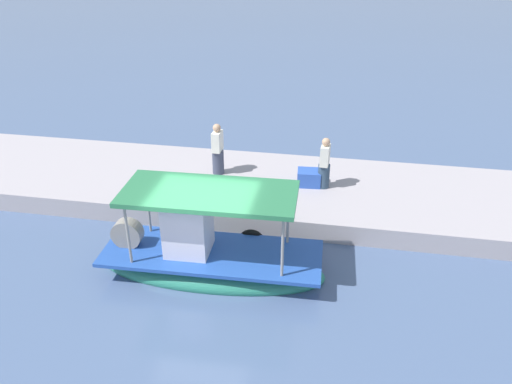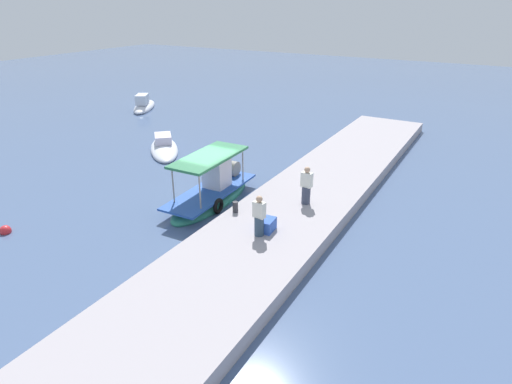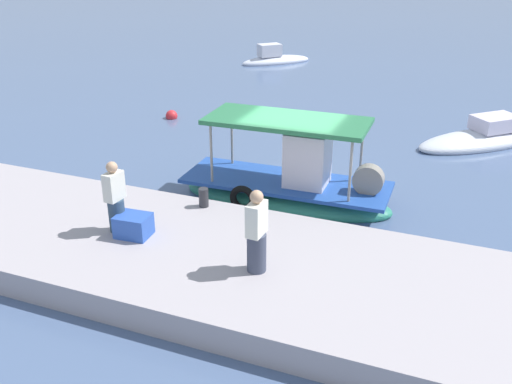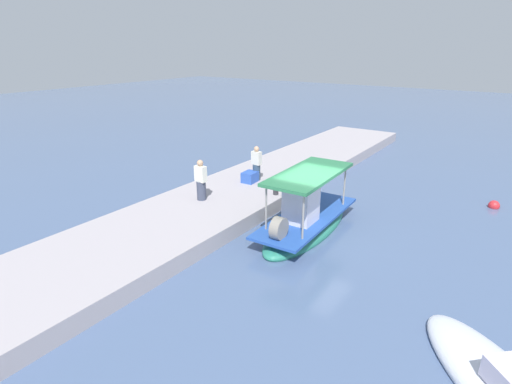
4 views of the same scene
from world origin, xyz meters
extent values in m
plane|color=#4C6188|center=(0.00, 0.00, 0.00)|extent=(120.00, 120.00, 0.00)
cube|color=#A9A1A6|center=(0.00, -4.69, 0.31)|extent=(36.00, 4.68, 0.62)
ellipsoid|color=#2B836A|center=(-0.11, -0.47, 0.09)|extent=(5.96, 2.11, 0.88)
cube|color=#2650AA|center=(-0.11, -0.47, 0.58)|extent=(5.72, 2.11, 0.10)
cube|color=silver|center=(0.48, -0.45, 1.32)|extent=(1.13, 1.09, 1.58)
cylinder|color=gray|center=(1.76, 0.32, 1.40)|extent=(0.07, 0.07, 1.75)
cylinder|color=gray|center=(1.81, -1.14, 1.40)|extent=(0.07, 0.07, 1.75)
cylinder|color=gray|center=(-2.02, 0.19, 1.40)|extent=(0.07, 0.07, 1.75)
cylinder|color=gray|center=(-1.97, -1.26, 1.40)|extent=(0.07, 0.07, 1.75)
cube|color=#2D794C|center=(-0.11, -0.47, 2.33)|extent=(4.34, 2.00, 0.12)
torus|color=black|center=(-0.96, -1.50, 0.38)|extent=(0.75, 0.20, 0.74)
cylinder|color=gray|center=(2.14, -0.40, 0.98)|extent=(0.81, 0.38, 0.80)
cylinder|color=#2F445A|center=(-2.71, -4.66, 1.01)|extent=(0.41, 0.41, 0.78)
cube|color=silver|center=(-2.71, -4.66, 1.73)|extent=(0.30, 0.50, 0.65)
sphere|color=tan|center=(-2.71, -4.66, 2.18)|extent=(0.26, 0.26, 0.26)
cylinder|color=#3C4258|center=(0.86, -5.06, 1.03)|extent=(0.41, 0.41, 0.82)
cube|color=white|center=(0.86, -5.06, 1.78)|extent=(0.30, 0.51, 0.68)
sphere|color=tan|center=(0.86, -5.06, 2.25)|extent=(0.27, 0.27, 0.27)
cylinder|color=#2D2D33|center=(-1.47, -2.77, 0.86)|extent=(0.24, 0.24, 0.48)
cube|color=#2D55B7|center=(-2.24, -4.72, 0.87)|extent=(0.79, 0.65, 0.50)
camera|label=1|loc=(-3.12, 9.77, 8.06)|focal=34.93mm
camera|label=2|loc=(-15.57, -11.92, 9.08)|focal=30.23mm
camera|label=3|loc=(4.65, -14.49, 6.88)|focal=41.00mm
camera|label=4|loc=(12.98, 6.12, 6.89)|focal=28.52mm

